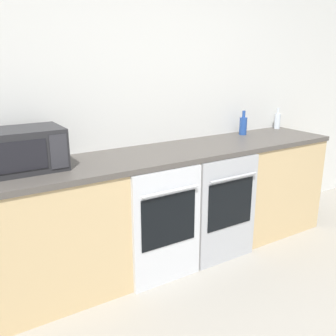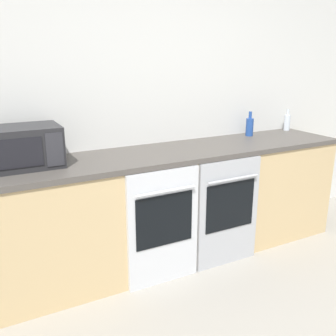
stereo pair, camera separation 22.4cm
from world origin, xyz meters
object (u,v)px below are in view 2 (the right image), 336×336
Objects in this scene: oven_right at (229,213)px; microwave at (22,147)px; bottle_blue at (250,126)px; oven_left at (164,228)px; bottle_clear at (287,122)px.

microwave reaches higher than oven_right.
microwave reaches higher than bottle_blue.
oven_left is at bearing -24.33° from microwave.
oven_right is at bearing -153.53° from bottle_clear.
bottle_clear is (0.52, 0.05, -0.01)m from bottle_blue.
bottle_blue reaches higher than oven_left.
bottle_clear is (2.56, 0.16, -0.05)m from microwave.
bottle_clear is at bearing 18.06° from oven_left.
oven_right is 1.36m from bottle_clear.
oven_left is at bearing -156.63° from bottle_blue.
microwave reaches higher than oven_left.
microwave is at bearing 155.67° from oven_left.
oven_left is 1.87m from bottle_clear.
bottle_blue is (1.17, 0.51, 0.57)m from oven_left.
oven_right is 1.76× the size of microwave.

